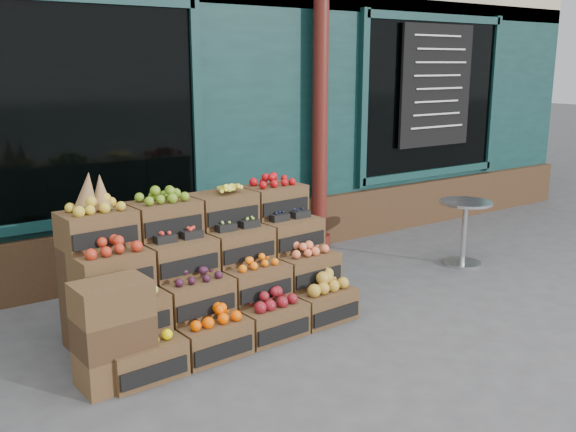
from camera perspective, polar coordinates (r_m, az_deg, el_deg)
ground at (r=5.66m, az=5.81°, el=-9.50°), size 60.00×60.00×0.00m
shop_facade at (r=9.67m, az=-14.58°, el=14.19°), size 12.00×6.24×4.80m
crate_display at (r=5.44m, az=-6.99°, el=-5.58°), size 2.32×1.23×1.41m
spare_crates at (r=4.66m, az=-15.23°, el=-10.04°), size 0.52×0.37×0.75m
bistro_table at (r=7.36m, az=15.40°, el=-0.80°), size 0.57×0.57×0.72m
shopkeeper at (r=7.06m, az=-19.88°, el=2.33°), size 0.73×0.52×1.87m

